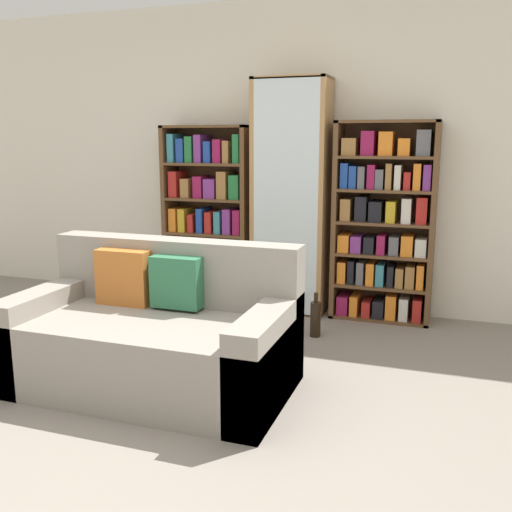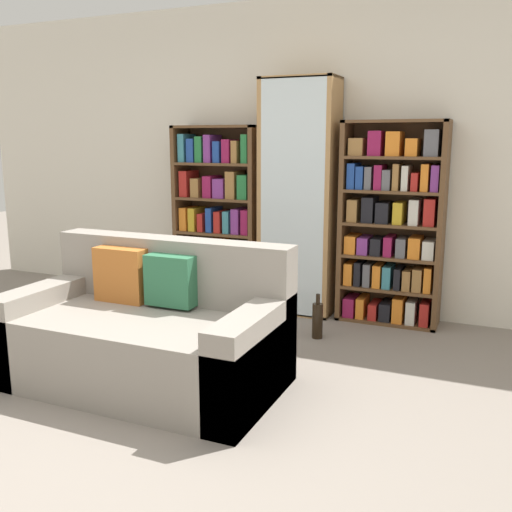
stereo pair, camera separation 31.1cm
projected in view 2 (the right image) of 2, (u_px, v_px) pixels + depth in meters
ground_plane at (118, 434)px, 2.97m from camera, size 16.00×16.00×0.00m
wall_back at (294, 157)px, 5.10m from camera, size 7.03×0.06×2.70m
couch at (148, 335)px, 3.57m from camera, size 1.69×0.91×0.88m
bookshelf_left at (219, 218)px, 5.29m from camera, size 0.81×0.32×1.63m
display_cabinet at (299, 200)px, 4.93m from camera, size 0.64×0.36×2.02m
bookshelf_right at (391, 226)px, 4.67m from camera, size 0.83×0.32×1.66m
wine_bottle at (317, 320)px, 4.39m from camera, size 0.08×0.08×0.35m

